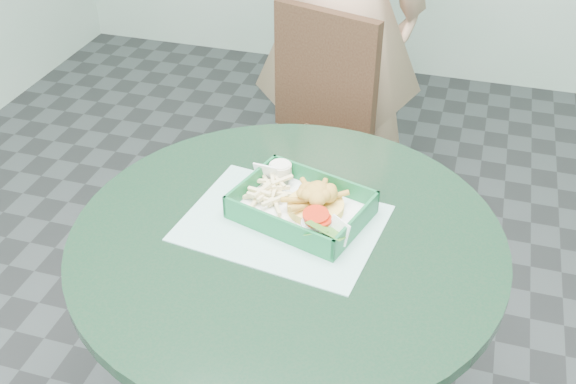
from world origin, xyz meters
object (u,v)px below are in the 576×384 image
(crab_sandwich, at_px, (315,202))
(sauce_ramekin, at_px, (267,180))
(cafe_table, at_px, (287,296))
(food_basket, at_px, (301,216))
(dining_chair, at_px, (317,133))

(crab_sandwich, distance_m, sauce_ramekin, 0.14)
(cafe_table, relative_size, sauce_ramekin, 17.75)
(cafe_table, height_order, food_basket, food_basket)
(food_basket, distance_m, sauce_ramekin, 0.13)
(food_basket, relative_size, sauce_ramekin, 5.26)
(cafe_table, height_order, dining_chair, dining_chair)
(crab_sandwich, bearing_deg, dining_chair, 103.76)
(food_basket, xyz_separation_m, crab_sandwich, (0.03, 0.02, 0.03))
(cafe_table, distance_m, sauce_ramekin, 0.28)
(food_basket, bearing_deg, dining_chair, 101.52)
(dining_chair, height_order, crab_sandwich, dining_chair)
(crab_sandwich, bearing_deg, sauce_ramekin, 157.13)
(food_basket, height_order, crab_sandwich, crab_sandwich)
(dining_chair, bearing_deg, sauce_ramekin, -69.02)
(cafe_table, xyz_separation_m, dining_chair, (-0.14, 0.82, -0.05))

